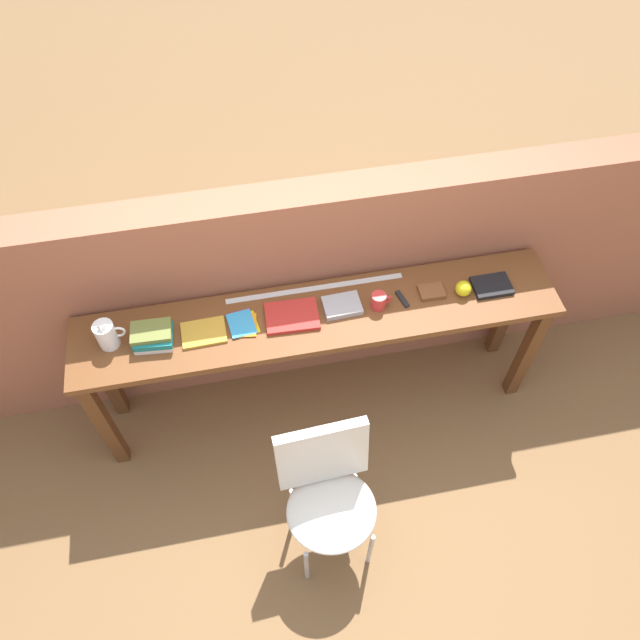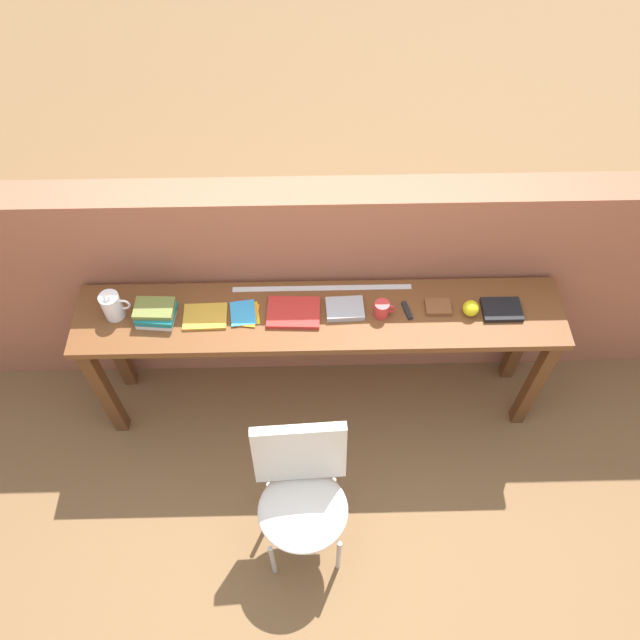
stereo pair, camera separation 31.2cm
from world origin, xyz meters
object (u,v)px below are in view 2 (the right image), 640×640
at_px(chair_white_moulded, 302,491).
at_px(book_stack_leftmost, 156,313).
at_px(pitcher_white, 112,306).
at_px(sports_ball_small, 471,308).
at_px(mug, 382,309).
at_px(multitool_folded, 407,310).
at_px(book_repair_rightmost, 502,310).
at_px(magazine_cycling, 205,317).
at_px(book_open_centre, 293,312).
at_px(leather_journal_brown, 438,307).
at_px(pamphlet_pile_colourful, 245,314).

relative_size(chair_white_moulded, book_stack_leftmost, 4.34).
bearing_deg(pitcher_white, chair_white_moulded, -40.99).
bearing_deg(chair_white_moulded, sports_ball_small, 42.01).
xyz_separation_m(pitcher_white, mug, (1.35, -0.03, -0.03)).
bearing_deg(sports_ball_small, multitool_folded, 176.60).
distance_m(mug, book_repair_rightmost, 0.61).
bearing_deg(multitool_folded, book_repair_rightmost, -0.96).
height_order(mug, multitool_folded, mug).
distance_m(book_stack_leftmost, mug, 1.14).
bearing_deg(book_repair_rightmost, multitool_folded, 178.84).
distance_m(book_stack_leftmost, multitool_folded, 1.27).
bearing_deg(chair_white_moulded, mug, 61.92).
distance_m(magazine_cycling, multitool_folded, 1.02).
bearing_deg(book_stack_leftmost, chair_white_moulded, -47.34).
relative_size(magazine_cycling, book_repair_rightmost, 1.10).
relative_size(pitcher_white, book_open_centre, 0.69).
relative_size(book_open_centre, multitool_folded, 2.43).
bearing_deg(leather_journal_brown, magazine_cycling, -177.23).
distance_m(multitool_folded, leather_journal_brown, 0.16).
xyz_separation_m(multitool_folded, book_repair_rightmost, (0.48, -0.01, 0.00)).
height_order(book_open_centre, sports_ball_small, sports_ball_small).
bearing_deg(pitcher_white, sports_ball_small, -0.90).
height_order(book_stack_leftmost, leather_journal_brown, book_stack_leftmost).
bearing_deg(magazine_cycling, pitcher_white, 175.34).
distance_m(book_open_centre, mug, 0.45).
relative_size(book_open_centre, sports_ball_small, 3.21).
relative_size(magazine_cycling, pamphlet_pile_colourful, 1.21).
distance_m(sports_ball_small, book_repair_rightmost, 0.17).
xyz_separation_m(pamphlet_pile_colourful, book_open_centre, (0.24, -0.00, 0.01)).
xyz_separation_m(pamphlet_pile_colourful, multitool_folded, (0.82, 0.00, 0.00)).
height_order(magazine_cycling, book_open_centre, book_open_centre).
relative_size(magazine_cycling, mug, 1.99).
bearing_deg(pamphlet_pile_colourful, book_stack_leftmost, -177.58).
bearing_deg(multitool_folded, chair_white_moulded, -124.46).
distance_m(book_stack_leftmost, leather_journal_brown, 1.43).
relative_size(pitcher_white, pamphlet_pile_colourful, 1.01).
xyz_separation_m(book_stack_leftmost, pamphlet_pile_colourful, (0.44, 0.02, -0.04)).
bearing_deg(leather_journal_brown, mug, -172.49).
relative_size(pitcher_white, book_stack_leftmost, 0.89).
height_order(pitcher_white, mug, pitcher_white).
relative_size(pitcher_white, book_repair_rightmost, 0.92).
distance_m(pamphlet_pile_colourful, multitool_folded, 0.82).
bearing_deg(multitool_folded, pamphlet_pile_colourful, -179.97).
bearing_deg(chair_white_moulded, book_open_centre, 92.13).
bearing_deg(pamphlet_pile_colourful, book_repair_rightmost, -0.34).
xyz_separation_m(mug, book_repair_rightmost, (0.61, 0.01, -0.03)).
bearing_deg(mug, sports_ball_small, -0.28).
distance_m(book_stack_leftmost, pamphlet_pile_colourful, 0.45).
relative_size(multitool_folded, leather_journal_brown, 0.85).
distance_m(book_stack_leftmost, magazine_cycling, 0.24).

